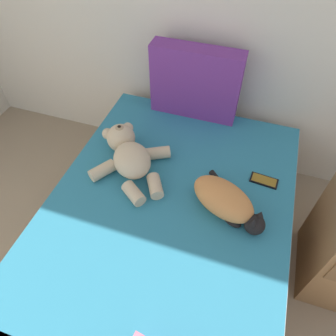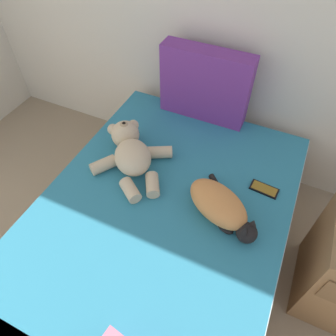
{
  "view_description": "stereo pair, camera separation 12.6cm",
  "coord_description": "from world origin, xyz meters",
  "px_view_note": "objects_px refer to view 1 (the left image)",
  "views": [
    {
      "loc": [
        2.17,
        2.66,
        1.81
      ],
      "look_at": [
        1.82,
        3.72,
        0.53
      ],
      "focal_mm": 32.78,
      "sensor_mm": 36.0,
      "label": 1
    },
    {
      "loc": [
        2.29,
        2.7,
        1.81
      ],
      "look_at": [
        1.82,
        3.72,
        0.53
      ],
      "focal_mm": 32.78,
      "sensor_mm": 36.0,
      "label": 2
    }
  ],
  "objects_px": {
    "bed": "(162,246)",
    "cell_phone": "(264,180)",
    "cat": "(226,201)",
    "patterned_cushion": "(195,83)",
    "teddy_bear": "(129,154)"
  },
  "relations": [
    {
      "from": "patterned_cushion",
      "to": "cat",
      "type": "relative_size",
      "value": 1.34
    },
    {
      "from": "bed",
      "to": "patterned_cushion",
      "type": "distance_m",
      "value": 1.01
    },
    {
      "from": "patterned_cushion",
      "to": "cell_phone",
      "type": "relative_size",
      "value": 3.61
    },
    {
      "from": "cat",
      "to": "teddy_bear",
      "type": "height_order",
      "value": "teddy_bear"
    },
    {
      "from": "patterned_cushion",
      "to": "cell_phone",
      "type": "bearing_deg",
      "value": -40.76
    },
    {
      "from": "patterned_cushion",
      "to": "cell_phone",
      "type": "height_order",
      "value": "patterned_cushion"
    },
    {
      "from": "bed",
      "to": "cell_phone",
      "type": "distance_m",
      "value": 0.67
    },
    {
      "from": "patterned_cushion",
      "to": "teddy_bear",
      "type": "relative_size",
      "value": 1.11
    },
    {
      "from": "cat",
      "to": "teddy_bear",
      "type": "distance_m",
      "value": 0.59
    },
    {
      "from": "teddy_bear",
      "to": "cell_phone",
      "type": "bearing_deg",
      "value": 8.57
    },
    {
      "from": "bed",
      "to": "cat",
      "type": "relative_size",
      "value": 4.65
    },
    {
      "from": "cat",
      "to": "cell_phone",
      "type": "xyz_separation_m",
      "value": [
        0.17,
        0.25,
        -0.07
      ]
    },
    {
      "from": "teddy_bear",
      "to": "cell_phone",
      "type": "xyz_separation_m",
      "value": [
        0.75,
        0.11,
        -0.07
      ]
    },
    {
      "from": "bed",
      "to": "cell_phone",
      "type": "relative_size",
      "value": 12.54
    },
    {
      "from": "bed",
      "to": "teddy_bear",
      "type": "bearing_deg",
      "value": 133.53
    }
  ]
}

